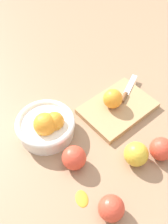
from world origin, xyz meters
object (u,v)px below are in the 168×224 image
(orange_on_board, at_px, (113,99))
(apple_front_right_2, at_px, (161,149))
(knife, at_px, (127,92))
(apple_front_left_2, at_px, (111,208))
(bowl, at_px, (46,126))
(apple_front_left, at_px, (74,158))
(cutting_board, at_px, (118,108))
(apple_front_center, at_px, (135,155))

(orange_on_board, height_order, apple_front_right_2, orange_on_board)
(knife, relative_size, apple_front_left_2, 1.87)
(bowl, relative_size, apple_front_left, 2.62)
(apple_front_right_2, bearing_deg, cutting_board, 93.74)
(orange_on_board, xyz_separation_m, apple_front_left, (-0.22, -0.13, -0.02))
(apple_front_left, relative_size, apple_front_right_2, 1.02)
(cutting_board, bearing_deg, bowl, 174.33)
(bowl, relative_size, apple_front_center, 2.58)
(cutting_board, distance_m, apple_front_right_2, 0.22)
(apple_front_right_2, height_order, apple_front_center, apple_front_center)
(orange_on_board, distance_m, apple_front_center, 0.22)
(cutting_board, xyz_separation_m, apple_front_right_2, (0.01, -0.22, 0.03))
(orange_on_board, bearing_deg, bowl, 177.25)
(apple_front_left, bearing_deg, apple_front_center, -25.09)
(apple_front_right_2, bearing_deg, bowl, 138.44)
(apple_front_center, distance_m, apple_front_left_2, 0.18)
(apple_front_right_2, distance_m, apple_front_left_2, 0.24)
(knife, bearing_deg, apple_front_right_2, -101.12)
(apple_front_left_2, bearing_deg, apple_front_center, 34.81)
(apple_front_right_2, xyz_separation_m, apple_front_left_2, (-0.23, -0.08, -0.00))
(apple_front_left_2, bearing_deg, knife, 50.36)
(orange_on_board, xyz_separation_m, apple_front_left_2, (-0.20, -0.31, -0.02))
(bowl, xyz_separation_m, apple_front_left, (0.03, -0.15, -0.01))
(bowl, bearing_deg, orange_on_board, -2.75)
(apple_front_right_2, height_order, apple_front_left_2, apple_front_right_2)
(orange_on_board, bearing_deg, apple_front_left_2, -122.61)
(apple_front_left, xyz_separation_m, apple_front_right_2, (0.25, -0.10, -0.00))
(orange_on_board, height_order, apple_front_center, orange_on_board)
(apple_front_left, bearing_deg, knife, 28.16)
(cutting_board, height_order, apple_front_left_2, apple_front_left_2)
(apple_front_center, bearing_deg, bowl, 130.69)
(knife, distance_m, apple_front_left, 0.34)
(bowl, xyz_separation_m, apple_front_right_2, (0.27, -0.24, -0.01))
(orange_on_board, bearing_deg, apple_front_right_2, -82.62)
(cutting_board, height_order, apple_front_center, apple_front_center)
(orange_on_board, distance_m, apple_front_left, 0.26)
(knife, bearing_deg, apple_front_center, -119.50)
(apple_front_left, height_order, apple_front_right_2, apple_front_left)
(cutting_board, bearing_deg, apple_front_left_2, -125.86)
(cutting_board, height_order, apple_front_left, apple_front_left)
(orange_on_board, distance_m, apple_front_left_2, 0.37)
(bowl, distance_m, apple_front_left, 0.15)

